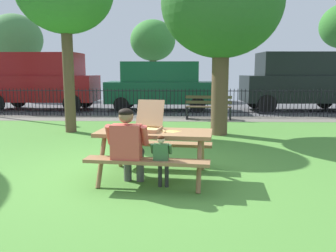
{
  "coord_description": "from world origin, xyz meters",
  "views": [
    {
      "loc": [
        0.86,
        -5.68,
        1.71
      ],
      "look_at": [
        0.65,
        0.28,
        0.75
      ],
      "focal_mm": 36.78,
      "sensor_mm": 36.0,
      "label": 1
    }
  ],
  "objects": [
    {
      "name": "adult_at_table",
      "position": [
        0.11,
        -0.82,
        0.66
      ],
      "size": [
        0.63,
        0.62,
        1.19
      ],
      "color": "#4A4A4A",
      "rests_on": "ground"
    },
    {
      "name": "cobblestone_walkway",
      "position": [
        0.0,
        6.58,
        -0.0
      ],
      "size": [
        28.0,
        1.4,
        0.01
      ],
      "primitive_type": "cube",
      "color": "slate"
    },
    {
      "name": "parked_car_right",
      "position": [
        5.91,
        9.22,
        1.31
      ],
      "size": [
        4.77,
        2.22,
        2.46
      ],
      "color": "black",
      "rests_on": "ground"
    },
    {
      "name": "picnic_table_foreground",
      "position": [
        0.45,
        -0.36,
        0.6
      ],
      "size": [
        1.95,
        1.67,
        0.79
      ],
      "color": "#926842",
      "rests_on": "ground"
    },
    {
      "name": "far_tree_midleft",
      "position": [
        -0.79,
        15.28,
        3.43
      ],
      "size": [
        2.68,
        2.68,
        4.69
      ],
      "color": "brown",
      "rests_on": "ground"
    },
    {
      "name": "pizza_slice_on_table",
      "position": [
        0.7,
        -0.37,
        0.78
      ],
      "size": [
        0.3,
        0.25,
        0.02
      ],
      "color": "#E4C05A",
      "rests_on": "picnic_table_foreground"
    },
    {
      "name": "pizza_box_open",
      "position": [
        0.34,
        -0.26,
        0.86
      ],
      "size": [
        0.54,
        0.63,
        0.47
      ],
      "color": "tan",
      "rests_on": "picnic_table_foreground"
    },
    {
      "name": "tree_midground_right",
      "position": [
        1.91,
        3.55,
        3.4
      ],
      "size": [
        3.13,
        3.13,
        4.85
      ],
      "color": "brown",
      "rests_on": "ground"
    },
    {
      "name": "child_at_table",
      "position": [
        0.6,
        -0.91,
        0.5
      ],
      "size": [
        0.31,
        0.31,
        0.81
      ],
      "color": "#2C2C2C",
      "rests_on": "ground"
    },
    {
      "name": "park_bench_center",
      "position": [
        1.86,
        6.44,
        0.42
      ],
      "size": [
        1.63,
        0.6,
        0.85
      ],
      "color": "#4F3F2B",
      "rests_on": "ground"
    },
    {
      "name": "ground",
      "position": [
        0.0,
        1.64,
        -0.01
      ],
      "size": [
        28.0,
        11.28,
        0.02
      ],
      "primitive_type": "cube",
      "color": "#518D38"
    },
    {
      "name": "parked_car_left",
      "position": [
        -5.17,
        9.22,
        1.31
      ],
      "size": [
        4.71,
        2.1,
        2.46
      ],
      "color": "maroon",
      "rests_on": "ground"
    },
    {
      "name": "parked_car_center",
      "position": [
        0.01,
        9.22,
        1.1
      ],
      "size": [
        4.61,
        1.97,
        2.08
      ],
      "color": "#125031",
      "rests_on": "ground"
    },
    {
      "name": "far_tree_left",
      "position": [
        -9.15,
        15.28,
        3.56
      ],
      "size": [
        3.27,
        3.27,
        5.07
      ],
      "color": "brown",
      "rests_on": "ground"
    },
    {
      "name": "iron_fence_streetside",
      "position": [
        -0.0,
        7.28,
        0.53
      ],
      "size": [
        21.56,
        0.03,
        1.04
      ],
      "color": "black",
      "rests_on": "ground"
    },
    {
      "name": "street_asphalt",
      "position": [
        0.0,
        10.79,
        -0.01
      ],
      "size": [
        28.0,
        7.01,
        0.01
      ],
      "primitive_type": "cube",
      "color": "#515154"
    }
  ]
}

